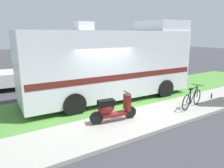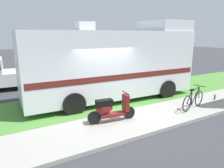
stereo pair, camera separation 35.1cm
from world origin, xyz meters
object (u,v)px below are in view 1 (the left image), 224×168
(bicycle, at_px, (192,99))
(motorhome_rv, at_px, (111,63))
(scooter, at_px, (112,109))
(bottle_green, at_px, (212,96))

(bicycle, bearing_deg, motorhome_rv, 122.40)
(bicycle, bearing_deg, scooter, 171.06)
(motorhome_rv, xyz_separation_m, bicycle, (1.94, -3.06, -1.26))
(scooter, xyz_separation_m, bottle_green, (5.33, -0.25, -0.35))
(bicycle, bearing_deg, bottle_green, 9.15)
(motorhome_rv, distance_m, bicycle, 3.84)
(scooter, bearing_deg, bicycle, -8.94)
(scooter, xyz_separation_m, bicycle, (3.48, -0.55, -0.09))
(motorhome_rv, height_order, bicycle, motorhome_rv)
(motorhome_rv, relative_size, bicycle, 4.89)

